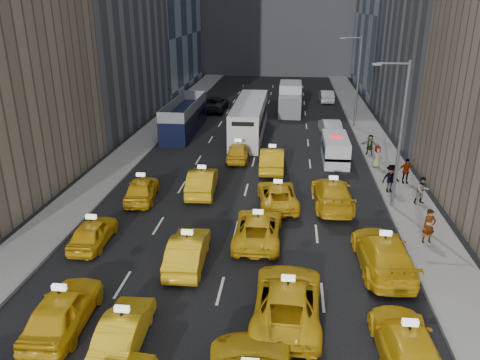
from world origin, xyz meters
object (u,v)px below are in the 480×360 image
(nypd_van, at_px, (335,150))
(pedestrian_0, at_px, (429,226))
(double_decker, at_px, (185,117))
(city_bus, at_px, (249,119))
(box_truck, at_px, (290,99))

(nypd_van, bearing_deg, pedestrian_0, -73.28)
(double_decker, xyz_separation_m, city_bus, (6.40, -0.50, 0.09))
(nypd_van, height_order, double_decker, double_decker)
(double_decker, bearing_deg, nypd_van, -27.84)
(nypd_van, distance_m, box_truck, 17.67)
(city_bus, bearing_deg, double_decker, -179.17)
(nypd_van, relative_size, city_bus, 0.39)
(box_truck, distance_m, pedestrian_0, 31.70)
(pedestrian_0, bearing_deg, double_decker, 119.73)
(box_truck, bearing_deg, pedestrian_0, -78.81)
(nypd_van, distance_m, double_decker, 15.81)
(city_bus, bearing_deg, nypd_van, -37.63)
(double_decker, distance_m, box_truck, 14.09)
(nypd_van, bearing_deg, city_bus, 138.40)
(nypd_van, relative_size, double_decker, 0.47)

